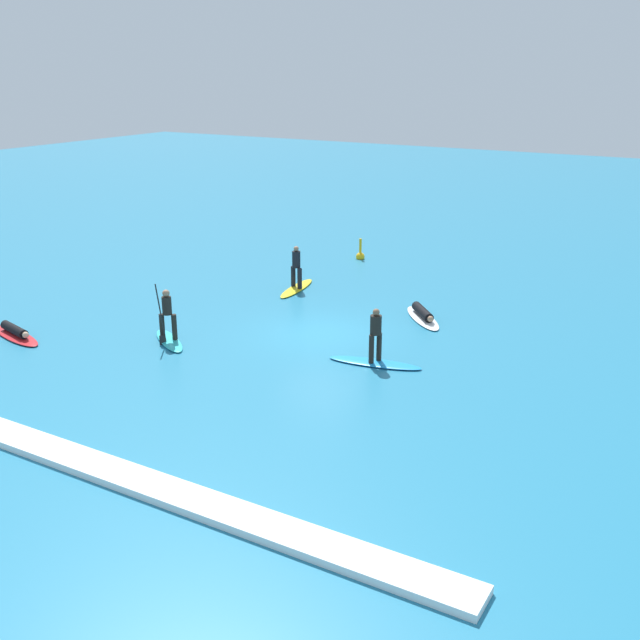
{
  "coord_description": "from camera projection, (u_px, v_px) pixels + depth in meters",
  "views": [
    {
      "loc": [
        12.43,
        -21.27,
        8.91
      ],
      "look_at": [
        0.0,
        0.0,
        0.5
      ],
      "focal_mm": 42.26,
      "sensor_mm": 36.0,
      "label": 1
    }
  ],
  "objects": [
    {
      "name": "marker_buoy",
      "position": [
        360.0,
        255.0,
        36.16
      ],
      "size": [
        0.42,
        0.42,
        1.09
      ],
      "color": "yellow",
      "rests_on": "ground_plane"
    },
    {
      "name": "surfer_on_yellow_board",
      "position": [
        296.0,
        278.0,
        31.16
      ],
      "size": [
        1.06,
        3.03,
        1.84
      ],
      "rotation": [
        0.0,
        0.0,
        4.86
      ],
      "color": "yellow",
      "rests_on": "ground_plane"
    },
    {
      "name": "surfer_on_red_board",
      "position": [
        15.0,
        333.0,
        25.82
      ],
      "size": [
        3.03,
        1.44,
        0.42
      ],
      "rotation": [
        0.0,
        0.0,
        6.03
      ],
      "color": "red",
      "rests_on": "ground_plane"
    },
    {
      "name": "surfer_on_white_board",
      "position": [
        423.0,
        315.0,
        27.63
      ],
      "size": [
        2.46,
        2.65,
        0.44
      ],
      "rotation": [
        0.0,
        0.0,
        5.43
      ],
      "color": "white",
      "rests_on": "ground_plane"
    },
    {
      "name": "ground_plane",
      "position": [
        320.0,
        334.0,
        26.19
      ],
      "size": [
        120.0,
        120.0,
        0.0
      ],
      "primitive_type": "plane",
      "color": "teal",
      "rests_on": "ground"
    },
    {
      "name": "surfer_on_teal_board",
      "position": [
        168.0,
        328.0,
        25.24
      ],
      "size": [
        2.37,
        1.88,
        2.12
      ],
      "rotation": [
        0.0,
        0.0,
        5.69
      ],
      "color": "#33C6CC",
      "rests_on": "ground_plane"
    },
    {
      "name": "wave_crest",
      "position": [
        90.0,
        464.0,
        17.49
      ],
      "size": [
        19.02,
        0.9,
        0.18
      ],
      "primitive_type": "cube",
      "color": "white",
      "rests_on": "ground_plane"
    },
    {
      "name": "surfer_on_blue_board",
      "position": [
        375.0,
        350.0,
        23.38
      ],
      "size": [
        3.06,
        1.23,
        1.82
      ],
      "rotation": [
        0.0,
        0.0,
        3.33
      ],
      "color": "#1E8CD1",
      "rests_on": "ground_plane"
    }
  ]
}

